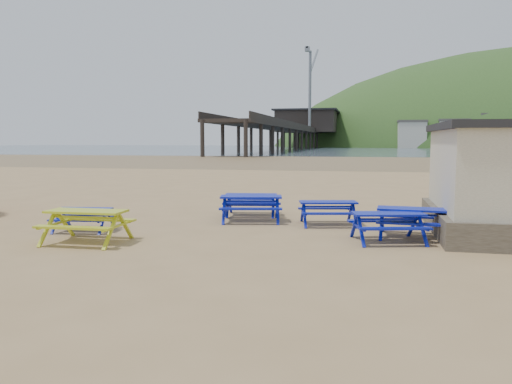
# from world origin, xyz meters

# --- Properties ---
(ground) EXTENTS (400.00, 400.00, 0.00)m
(ground) POSITION_xyz_m (0.00, 0.00, 0.00)
(ground) COLOR tan
(ground) RESTS_ON ground
(wet_sand) EXTENTS (400.00, 400.00, 0.00)m
(wet_sand) POSITION_xyz_m (0.00, 55.00, 0.00)
(wet_sand) COLOR olive
(wet_sand) RESTS_ON ground
(sea) EXTENTS (400.00, 400.00, 0.00)m
(sea) POSITION_xyz_m (0.00, 170.00, 0.01)
(sea) COLOR #41525E
(sea) RESTS_ON ground
(picnic_table_blue_a) EXTENTS (2.03, 1.74, 0.76)m
(picnic_table_blue_a) POSITION_xyz_m (0.93, 2.99, 0.38)
(picnic_table_blue_a) COLOR #052DAE
(picnic_table_blue_a) RESTS_ON ground
(picnic_table_blue_b) EXTENTS (2.29, 1.99, 0.84)m
(picnic_table_blue_b) POSITION_xyz_m (1.22, 1.76, 0.42)
(picnic_table_blue_b) COLOR #052DAE
(picnic_table_blue_b) RESTS_ON ground
(picnic_table_blue_c) EXTENTS (2.05, 1.79, 0.75)m
(picnic_table_blue_c) POSITION_xyz_m (3.76, 1.56, 0.37)
(picnic_table_blue_c) COLOR #052DAE
(picnic_table_blue_c) RESTS_ON ground
(picnic_table_blue_d) EXTENTS (1.76, 1.50, 0.67)m
(picnic_table_blue_d) POSITION_xyz_m (-3.19, -1.07, 0.34)
(picnic_table_blue_d) COLOR #052DAE
(picnic_table_blue_d) RESTS_ON ground
(picnic_table_blue_e) EXTENTS (2.15, 1.89, 0.77)m
(picnic_table_blue_e) POSITION_xyz_m (5.49, -0.78, 0.39)
(picnic_table_blue_e) COLOR #052DAE
(picnic_table_blue_e) RESTS_ON ground
(picnic_table_blue_f) EXTENTS (2.03, 1.68, 0.81)m
(picnic_table_blue_f) POSITION_xyz_m (6.20, -0.01, 0.41)
(picnic_table_blue_f) COLOR #052DAE
(picnic_table_blue_f) RESTS_ON ground
(picnic_table_yellow) EXTENTS (2.07, 1.68, 0.85)m
(picnic_table_yellow) POSITION_xyz_m (-2.18, -2.57, 0.43)
(picnic_table_yellow) COLOR gold
(picnic_table_yellow) RESTS_ON ground
(pier) EXTENTS (24.00, 220.00, 39.29)m
(pier) POSITION_xyz_m (-17.99, 178.23, 5.46)
(pier) COLOR black
(pier) RESTS_ON ground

